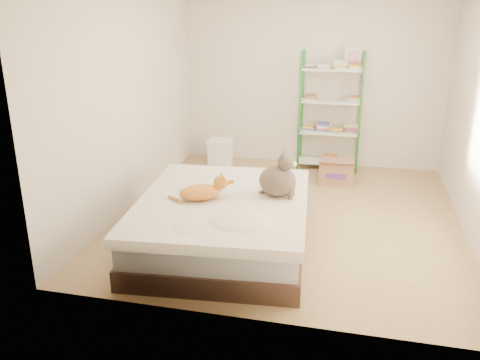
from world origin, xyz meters
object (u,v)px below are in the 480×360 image
(orange_cat, at_px, (200,191))
(white_bin, at_px, (220,153))
(grey_cat, at_px, (278,174))
(bed, at_px, (223,223))
(shelf_unit, at_px, (331,109))
(cardboard_box, at_px, (337,172))

(orange_cat, distance_m, white_bin, 2.74)
(grey_cat, distance_m, white_bin, 2.73)
(bed, xyz_separation_m, shelf_unit, (0.84, 2.83, 0.63))
(bed, xyz_separation_m, white_bin, (-0.74, 2.57, -0.06))
(orange_cat, bearing_deg, grey_cat, -6.59)
(grey_cat, xyz_separation_m, white_bin, (-1.24, 2.37, -0.54))
(bed, relative_size, white_bin, 5.47)
(shelf_unit, height_order, cardboard_box, shelf_unit)
(bed, relative_size, orange_cat, 4.52)
(shelf_unit, bearing_deg, grey_cat, -97.26)
(orange_cat, relative_size, white_bin, 1.21)
(bed, relative_size, shelf_unit, 1.25)
(bed, bearing_deg, shelf_unit, 68.28)
(shelf_unit, bearing_deg, bed, -106.54)
(grey_cat, height_order, shelf_unit, shelf_unit)
(cardboard_box, bearing_deg, white_bin, 168.87)
(white_bin, bearing_deg, bed, -73.94)
(grey_cat, height_order, white_bin, grey_cat)
(orange_cat, xyz_separation_m, white_bin, (-0.53, 2.65, -0.42))
(orange_cat, bearing_deg, white_bin, 73.48)
(bed, xyz_separation_m, grey_cat, (0.50, 0.20, 0.49))
(bed, bearing_deg, white_bin, 100.88)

